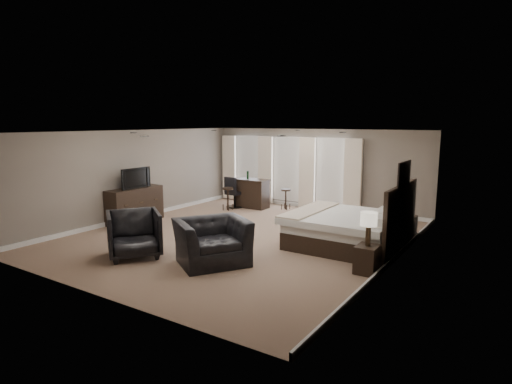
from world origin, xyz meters
The scene contains 16 objects.
room centered at (0.00, 0.00, 1.30)m, with size 7.60×8.60×2.64m.
window_bay centered at (-1.00, 4.11, 1.20)m, with size 5.25×0.20×2.30m.
bed centered at (2.58, 0.69, 0.77)m, with size 2.41×2.30×1.53m, color silver.
nightstand_near centered at (3.47, -0.76, 0.26)m, with size 0.40×0.49×0.53m, color black.
nightstand_far centered at (3.47, 2.14, 0.28)m, with size 0.42×0.51×0.56m, color black.
lamp_near centered at (3.47, -0.76, 0.85)m, with size 0.31×0.31×0.64m, color beige.
lamp_far centered at (3.47, 2.14, 0.91)m, with size 0.33×0.33×0.69m, color beige.
wall_art centered at (3.70, 0.69, 1.75)m, with size 0.04×0.96×0.56m, color slate.
dresser centered at (-3.45, -0.32, 0.49)m, with size 0.55×1.70×0.98m, color black.
tv centered at (-3.45, -0.32, 1.05)m, with size 1.00×0.58×0.13m, color black.
armchair_near centered at (0.65, -1.92, 0.60)m, with size 1.38×0.90×1.21m, color black.
armchair_far centered at (-1.00, -2.49, 0.54)m, with size 1.05×0.99×1.08m, color black.
bar_counter centered at (-1.79, 3.22, 0.48)m, with size 1.10×0.57×0.96m, color black.
bar_stool_left centered at (-2.22, 2.45, 0.37)m, with size 0.35×0.35×0.74m, color black.
bar_stool_right centered at (-0.71, 3.57, 0.34)m, with size 0.32×0.32×0.67m, color black.
desk_chair centered at (-2.29, 2.92, 0.52)m, with size 0.53×0.53×1.05m, color black.
Camera 1 is at (5.95, -8.42, 2.85)m, focal length 30.00 mm.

